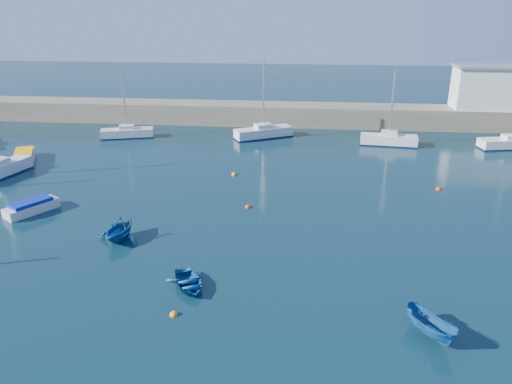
# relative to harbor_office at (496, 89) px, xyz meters

# --- Properties ---
(ground) EXTENTS (220.00, 220.00, 0.00)m
(ground) POSITION_rel_harbor_office_xyz_m (-30.00, -46.00, -5.10)
(ground) COLOR #0B2733
(ground) RESTS_ON ground
(back_wall) EXTENTS (96.00, 4.50, 2.60)m
(back_wall) POSITION_rel_harbor_office_xyz_m (-30.00, 0.00, -3.80)
(back_wall) COLOR #6E6753
(back_wall) RESTS_ON ground
(harbor_office) EXTENTS (10.00, 4.00, 5.00)m
(harbor_office) POSITION_rel_harbor_office_xyz_m (0.00, 0.00, 0.00)
(harbor_office) COLOR silver
(harbor_office) RESTS_ON back_wall
(sailboat_3) EXTENTS (3.35, 6.43, 8.31)m
(sailboat_3) POSITION_rel_harbor_office_xyz_m (-51.64, -23.34, -4.43)
(sailboat_3) COLOR silver
(sailboat_3) RESTS_ON ground
(sailboat_5) EXTENTS (6.29, 3.26, 8.04)m
(sailboat_5) POSITION_rel_harbor_office_xyz_m (-44.51, -8.70, -4.50)
(sailboat_5) COLOR silver
(sailboat_5) RESTS_ON ground
(sailboat_6) EXTENTS (7.00, 5.08, 9.16)m
(sailboat_6) POSITION_rel_harbor_office_xyz_m (-28.33, -7.14, -4.44)
(sailboat_6) COLOR silver
(sailboat_6) RESTS_ON ground
(sailboat_7) EXTENTS (6.37, 2.38, 8.33)m
(sailboat_7) POSITION_rel_harbor_office_xyz_m (-13.94, -8.97, -4.44)
(sailboat_7) COLOR silver
(sailboat_7) RESTS_ON ground
(sailboat_8) EXTENTS (7.37, 3.40, 9.25)m
(sailboat_8) POSITION_rel_harbor_office_xyz_m (-0.55, -8.86, -4.51)
(sailboat_8) COLOR silver
(sailboat_8) RESTS_ON ground
(motorboat_1) EXTENTS (3.39, 4.16, 0.99)m
(motorboat_1) POSITION_rel_harbor_office_xyz_m (-44.42, -31.08, -4.63)
(motorboat_1) COLOR silver
(motorboat_1) RESTS_ON ground
(motorboat_2) EXTENTS (3.77, 5.36, 1.05)m
(motorboat_2) POSITION_rel_harbor_office_xyz_m (-51.89, -18.67, -4.61)
(motorboat_2) COLOR silver
(motorboat_2) RESTS_ON ground
(dinghy_center) EXTENTS (3.43, 3.81, 0.65)m
(dinghy_center) POSITION_rel_harbor_office_xyz_m (-29.84, -40.53, -4.78)
(dinghy_center) COLOR #144E8D
(dinghy_center) RESTS_ON ground
(dinghy_left) EXTENTS (3.44, 3.80, 1.74)m
(dinghy_left) POSITION_rel_harbor_office_xyz_m (-35.92, -35.02, -4.23)
(dinghy_left) COLOR #144E8D
(dinghy_left) RESTS_ON ground
(dinghy_right) EXTENTS (2.70, 3.35, 1.23)m
(dinghy_right) POSITION_rel_harbor_office_xyz_m (-16.99, -43.77, -4.48)
(dinghy_right) COLOR #144E8D
(dinghy_right) RESTS_ON ground
(buoy_0) EXTENTS (0.45, 0.45, 0.45)m
(buoy_0) POSITION_rel_harbor_office_xyz_m (-30.03, -43.24, -5.10)
(buoy_0) COLOR orange
(buoy_0) RESTS_ON ground
(buoy_1) EXTENTS (0.46, 0.46, 0.46)m
(buoy_1) POSITION_rel_harbor_office_xyz_m (-27.76, -28.48, -5.10)
(buoy_1) COLOR red
(buoy_1) RESTS_ON ground
(buoy_3) EXTENTS (0.51, 0.51, 0.51)m
(buoy_3) POSITION_rel_harbor_office_xyz_m (-29.95, -20.80, -5.10)
(buoy_3) COLOR orange
(buoy_3) RESTS_ON ground
(buoy_4) EXTENTS (0.50, 0.50, 0.50)m
(buoy_4) POSITION_rel_harbor_office_xyz_m (-11.65, -22.91, -5.10)
(buoy_4) COLOR red
(buoy_4) RESTS_ON ground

